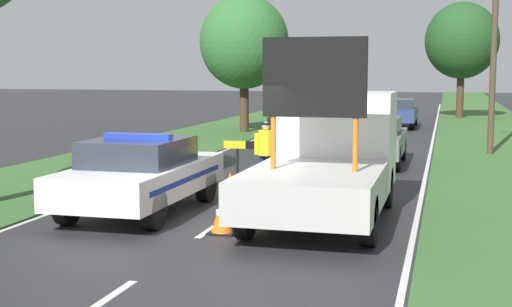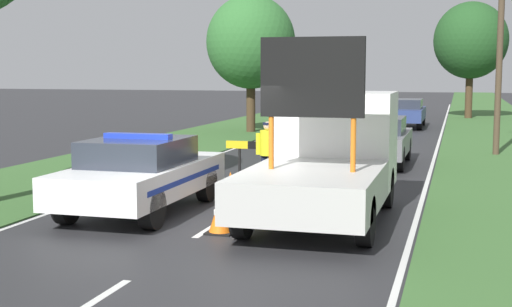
{
  "view_description": "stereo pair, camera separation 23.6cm",
  "coord_description": "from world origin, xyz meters",
  "px_view_note": "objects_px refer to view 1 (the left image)",
  "views": [
    {
      "loc": [
        3.91,
        -11.72,
        2.76
      ],
      "look_at": [
        0.26,
        1.96,
        1.1
      ],
      "focal_mm": 50.0,
      "sensor_mm": 36.0,
      "label": 1
    },
    {
      "loc": [
        4.13,
        -11.66,
        2.76
      ],
      "look_at": [
        0.26,
        1.96,
        1.1
      ],
      "focal_mm": 50.0,
      "sensor_mm": 36.0,
      "label": 2
    }
  ],
  "objects_px": {
    "utility_pole": "(495,23)",
    "work_truck": "(328,157)",
    "roadside_tree_near_right": "(244,42)",
    "traffic_cone_behind_barrier": "(304,172)",
    "pedestrian_civilian": "(298,145)",
    "traffic_cone_near_truck": "(230,188)",
    "queued_car_sedan_black": "(301,120)",
    "queued_car_hatch_blue": "(398,112)",
    "police_car": "(141,174)",
    "traffic_cone_centre_front": "(222,215)",
    "road_barrier": "(290,149)",
    "police_officer": "(266,149)",
    "queued_car_suv_grey": "(371,139)",
    "traffic_cone_near_police": "(228,209)",
    "traffic_cone_lane_edge": "(209,172)",
    "roadside_tree_mid_left": "(462,41)"
  },
  "relations": [
    {
      "from": "traffic_cone_behind_barrier",
      "to": "utility_pole",
      "type": "xyz_separation_m",
      "value": [
        4.82,
        7.09,
        4.02
      ]
    },
    {
      "from": "road_barrier",
      "to": "traffic_cone_centre_front",
      "type": "bearing_deg",
      "value": -95.84
    },
    {
      "from": "utility_pole",
      "to": "work_truck",
      "type": "bearing_deg",
      "value": -107.92
    },
    {
      "from": "road_barrier",
      "to": "traffic_cone_lane_edge",
      "type": "xyz_separation_m",
      "value": [
        -1.88,
        -0.6,
        -0.55
      ]
    },
    {
      "from": "queued_car_suv_grey",
      "to": "roadside_tree_near_right",
      "type": "relative_size",
      "value": 0.69
    },
    {
      "from": "police_car",
      "to": "queued_car_sedan_black",
      "type": "relative_size",
      "value": 1.04
    },
    {
      "from": "traffic_cone_lane_edge",
      "to": "traffic_cone_behind_barrier",
      "type": "bearing_deg",
      "value": 26.99
    },
    {
      "from": "traffic_cone_near_police",
      "to": "roadside_tree_near_right",
      "type": "distance_m",
      "value": 19.2
    },
    {
      "from": "queued_car_sedan_black",
      "to": "roadside_tree_mid_left",
      "type": "relative_size",
      "value": 0.66
    },
    {
      "from": "traffic_cone_centre_front",
      "to": "roadside_tree_near_right",
      "type": "xyz_separation_m",
      "value": [
        -5.06,
        19.14,
        3.66
      ]
    },
    {
      "from": "police_car",
      "to": "queued_car_sedan_black",
      "type": "bearing_deg",
      "value": 93.48
    },
    {
      "from": "roadside_tree_near_right",
      "to": "traffic_cone_behind_barrier",
      "type": "bearing_deg",
      "value": -68.15
    },
    {
      "from": "pedestrian_civilian",
      "to": "traffic_cone_lane_edge",
      "type": "bearing_deg",
      "value": -164.92
    },
    {
      "from": "police_officer",
      "to": "traffic_cone_behind_barrier",
      "type": "xyz_separation_m",
      "value": [
        0.65,
        1.28,
        -0.7
      ]
    },
    {
      "from": "queued_car_suv_grey",
      "to": "utility_pole",
      "type": "xyz_separation_m",
      "value": [
        3.52,
        3.41,
        3.51
      ]
    },
    {
      "from": "police_car",
      "to": "police_officer",
      "type": "relative_size",
      "value": 2.9
    },
    {
      "from": "police_officer",
      "to": "traffic_cone_lane_edge",
      "type": "height_order",
      "value": "police_officer"
    },
    {
      "from": "road_barrier",
      "to": "police_car",
      "type": "bearing_deg",
      "value": -122.19
    },
    {
      "from": "road_barrier",
      "to": "queued_car_hatch_blue",
      "type": "height_order",
      "value": "queued_car_hatch_blue"
    },
    {
      "from": "work_truck",
      "to": "traffic_cone_near_truck",
      "type": "distance_m",
      "value": 2.39
    },
    {
      "from": "work_truck",
      "to": "road_barrier",
      "type": "distance_m",
      "value": 3.79
    },
    {
      "from": "queued_car_sedan_black",
      "to": "queued_car_hatch_blue",
      "type": "height_order",
      "value": "queued_car_sedan_black"
    },
    {
      "from": "traffic_cone_lane_edge",
      "to": "queued_car_sedan_black",
      "type": "bearing_deg",
      "value": 90.49
    },
    {
      "from": "road_barrier",
      "to": "utility_pole",
      "type": "distance_m",
      "value": 9.72
    },
    {
      "from": "traffic_cone_near_police",
      "to": "queued_car_sedan_black",
      "type": "height_order",
      "value": "queued_car_sedan_black"
    },
    {
      "from": "work_truck",
      "to": "roadside_tree_near_right",
      "type": "height_order",
      "value": "roadside_tree_near_right"
    },
    {
      "from": "road_barrier",
      "to": "queued_car_sedan_black",
      "type": "xyz_separation_m",
      "value": [
        -1.98,
        11.29,
        -0.08
      ]
    },
    {
      "from": "pedestrian_civilian",
      "to": "queued_car_sedan_black",
      "type": "distance_m",
      "value": 12.34
    },
    {
      "from": "road_barrier",
      "to": "pedestrian_civilian",
      "type": "height_order",
      "value": "pedestrian_civilian"
    },
    {
      "from": "police_car",
      "to": "queued_car_hatch_blue",
      "type": "relative_size",
      "value": 0.98
    },
    {
      "from": "road_barrier",
      "to": "traffic_cone_behind_barrier",
      "type": "height_order",
      "value": "road_barrier"
    },
    {
      "from": "traffic_cone_near_police",
      "to": "queued_car_suv_grey",
      "type": "relative_size",
      "value": 0.12
    },
    {
      "from": "roadside_tree_near_right",
      "to": "utility_pole",
      "type": "relative_size",
      "value": 0.73
    },
    {
      "from": "traffic_cone_centre_front",
      "to": "roadside_tree_mid_left",
      "type": "relative_size",
      "value": 0.1
    },
    {
      "from": "traffic_cone_near_truck",
      "to": "roadside_tree_near_right",
      "type": "relative_size",
      "value": 0.11
    },
    {
      "from": "utility_pole",
      "to": "police_officer",
      "type": "bearing_deg",
      "value": -123.16
    },
    {
      "from": "pedestrian_civilian",
      "to": "queued_car_sedan_black",
      "type": "height_order",
      "value": "pedestrian_civilian"
    },
    {
      "from": "work_truck",
      "to": "roadside_tree_near_right",
      "type": "distance_m",
      "value": 18.56
    },
    {
      "from": "work_truck",
      "to": "traffic_cone_centre_front",
      "type": "relative_size",
      "value": 8.31
    },
    {
      "from": "queued_car_hatch_blue",
      "to": "utility_pole",
      "type": "height_order",
      "value": "utility_pole"
    },
    {
      "from": "police_car",
      "to": "roadside_tree_near_right",
      "type": "relative_size",
      "value": 0.75
    },
    {
      "from": "traffic_cone_lane_edge",
      "to": "queued_car_sedan_black",
      "type": "xyz_separation_m",
      "value": [
        -0.1,
        11.89,
        0.48
      ]
    },
    {
      "from": "police_car",
      "to": "pedestrian_civilian",
      "type": "relative_size",
      "value": 2.53
    },
    {
      "from": "queued_car_suv_grey",
      "to": "traffic_cone_behind_barrier",
      "type": "bearing_deg",
      "value": 70.58
    },
    {
      "from": "police_car",
      "to": "traffic_cone_near_truck",
      "type": "bearing_deg",
      "value": 48.13
    },
    {
      "from": "police_officer",
      "to": "road_barrier",
      "type": "bearing_deg",
      "value": -136.59
    },
    {
      "from": "queued_car_sedan_black",
      "to": "pedestrian_civilian",
      "type": "bearing_deg",
      "value": 100.88
    },
    {
      "from": "police_car",
      "to": "work_truck",
      "type": "xyz_separation_m",
      "value": [
        3.54,
        0.69,
        0.36
      ]
    },
    {
      "from": "queued_car_sedan_black",
      "to": "queued_car_hatch_blue",
      "type": "xyz_separation_m",
      "value": [
        3.36,
        7.0,
        -0.04
      ]
    },
    {
      "from": "pedestrian_civilian",
      "to": "traffic_cone_near_truck",
      "type": "bearing_deg",
      "value": -96.21
    }
  ]
}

